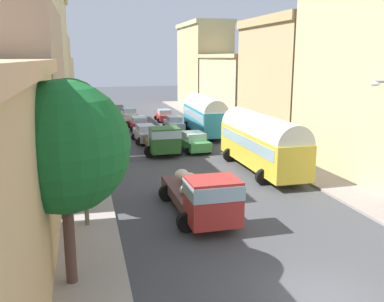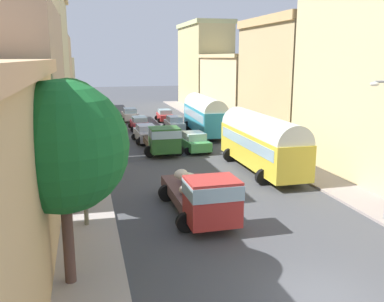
% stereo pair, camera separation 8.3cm
% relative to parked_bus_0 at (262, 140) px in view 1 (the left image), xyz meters
% --- Properties ---
extents(ground_plane, '(154.00, 154.00, 0.00)m').
position_rel_parked_bus_0_xyz_m(ground_plane, '(-4.36, 11.75, -2.14)').
color(ground_plane, '#44454A').
extents(sidewalk_left, '(2.50, 70.00, 0.14)m').
position_rel_parked_bus_0_xyz_m(sidewalk_left, '(-11.61, 11.75, -2.07)').
color(sidewalk_left, '#AAA09C').
rests_on(sidewalk_left, ground).
extents(sidewalk_right, '(2.50, 70.00, 0.14)m').
position_rel_parked_bus_0_xyz_m(sidewalk_right, '(2.89, 11.75, -2.07)').
color(sidewalk_right, gray).
rests_on(sidewalk_right, ground).
extents(building_left_1, '(4.64, 12.31, 10.48)m').
position_rel_parked_bus_0_xyz_m(building_left_1, '(-15.18, 0.45, 3.10)').
color(building_left_1, tan).
rests_on(building_left_1, ground).
extents(building_left_2, '(5.75, 12.96, 13.24)m').
position_rel_parked_bus_0_xyz_m(building_left_2, '(-15.47, 13.41, 4.50)').
color(building_left_2, '#CCBD8C').
rests_on(building_left_2, ground).
extents(building_left_3, '(4.78, 9.08, 9.97)m').
position_rel_parked_bus_0_xyz_m(building_left_3, '(-15.25, 24.77, 2.84)').
color(building_left_3, tan).
rests_on(building_left_3, ground).
extents(building_left_4, '(4.85, 14.48, 7.62)m').
position_rel_parked_bus_0_xyz_m(building_left_4, '(-15.28, 37.14, 1.66)').
color(building_left_4, tan).
rests_on(building_left_4, ground).
extents(building_right_1, '(5.27, 11.86, 13.87)m').
position_rel_parked_bus_0_xyz_m(building_right_1, '(6.78, -2.09, 4.79)').
color(building_right_1, '#C8B787').
rests_on(building_right_1, ground).
extents(building_right_2, '(5.07, 12.00, 11.20)m').
position_rel_parked_bus_0_xyz_m(building_right_2, '(6.45, 10.12, 3.49)').
color(building_right_2, tan).
rests_on(building_right_2, ground).
extents(building_right_3, '(5.05, 14.64, 8.03)m').
position_rel_parked_bus_0_xyz_m(building_right_3, '(6.44, 24.08, 1.89)').
color(building_right_3, '#DABA8C').
rests_on(building_right_3, ground).
extents(building_right_4, '(5.89, 13.53, 12.88)m').
position_rel_parked_bus_0_xyz_m(building_right_4, '(6.82, 38.90, 4.33)').
color(building_right_4, tan).
rests_on(building_right_4, ground).
extents(parked_bus_0, '(3.35, 9.97, 3.91)m').
position_rel_parked_bus_0_xyz_m(parked_bus_0, '(0.00, 0.00, 0.00)').
color(parked_bus_0, yellow).
rests_on(parked_bus_0, ground).
extents(parked_bus_1, '(3.43, 9.51, 3.91)m').
position_rel_parked_bus_0_xyz_m(parked_bus_1, '(-0.00, 14.22, 0.02)').
color(parked_bus_1, teal).
rests_on(parked_bus_1, ground).
extents(cargo_truck_0, '(3.20, 7.29, 2.48)m').
position_rel_parked_bus_0_xyz_m(cargo_truck_0, '(-6.28, -7.70, -0.89)').
color(cargo_truck_0, '#AE2C28').
rests_on(cargo_truck_0, ground).
extents(cargo_truck_1, '(3.17, 7.43, 2.36)m').
position_rel_parked_bus_0_xyz_m(cargo_truck_1, '(-5.64, 7.16, -0.93)').
color(cargo_truck_1, '#275925').
rests_on(cargo_truck_1, ground).
extents(car_0, '(2.43, 4.14, 1.62)m').
position_rel_parked_bus_0_xyz_m(car_0, '(-6.22, 12.08, -1.33)').
color(car_0, silver).
rests_on(car_0, ground).
extents(car_1, '(2.25, 4.13, 1.43)m').
position_rel_parked_bus_0_xyz_m(car_1, '(-5.96, 18.86, -1.41)').
color(car_1, '#AB2731').
rests_on(car_1, ground).
extents(car_2, '(2.31, 3.90, 1.59)m').
position_rel_parked_bus_0_xyz_m(car_2, '(-6.28, 25.63, -1.35)').
color(car_2, silver).
rests_on(car_2, ground).
extents(car_3, '(2.55, 4.15, 1.59)m').
position_rel_parked_bus_0_xyz_m(car_3, '(-2.88, 7.28, -1.35)').
color(car_3, '#459751').
rests_on(car_3, ground).
extents(car_4, '(2.16, 3.98, 1.59)m').
position_rel_parked_bus_0_xyz_m(car_4, '(-2.45, 17.32, -1.35)').
color(car_4, silver).
rests_on(car_4, ground).
extents(car_5, '(2.28, 3.85, 1.46)m').
position_rel_parked_bus_0_xyz_m(car_5, '(-2.18, 24.34, -1.40)').
color(car_5, '#AE2827').
rests_on(car_5, ground).
extents(pedestrian_0, '(0.34, 0.34, 1.75)m').
position_rel_parked_bus_0_xyz_m(pedestrian_0, '(-11.69, -7.27, -1.13)').
color(pedestrian_0, '#6E6C55').
rests_on(pedestrian_0, ground).
extents(pedestrian_1, '(0.50, 0.50, 1.81)m').
position_rel_parked_bus_0_xyz_m(pedestrian_1, '(-11.84, 12.63, -1.11)').
color(pedestrian_1, '#474339').
rests_on(pedestrian_1, ground).
extents(pedestrian_2, '(0.40, 0.40, 1.78)m').
position_rel_parked_bus_0_xyz_m(pedestrian_2, '(-11.25, 0.84, -1.13)').
color(pedestrian_2, brown).
rests_on(pedestrian_2, ground).
extents(roadside_tree_0, '(4.31, 4.31, 7.02)m').
position_rel_parked_bus_0_xyz_m(roadside_tree_0, '(-12.26, -12.35, 2.70)').
color(roadside_tree_0, brown).
rests_on(roadside_tree_0, ground).
extents(roadside_tree_1, '(3.56, 3.56, 6.74)m').
position_rel_parked_bus_0_xyz_m(roadside_tree_1, '(-12.26, -5.35, 2.78)').
color(roadside_tree_1, brown).
rests_on(roadside_tree_1, ground).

